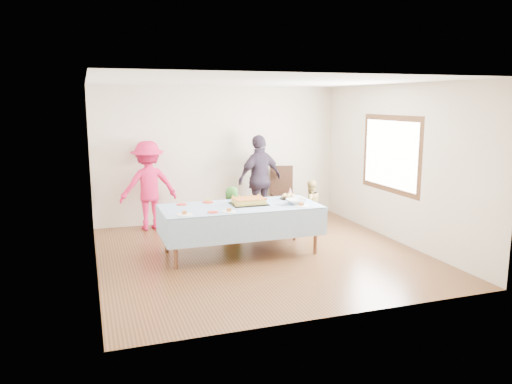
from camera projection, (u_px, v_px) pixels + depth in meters
ground at (260, 254)px, 7.99m from camera, size 5.00×5.00×0.00m
room_walls at (264, 143)px, 7.69m from camera, size 5.04×5.04×2.72m
party_table at (240, 209)px, 7.90m from camera, size 2.50×1.10×0.78m
birthday_cake at (249, 201)px, 7.98m from camera, size 0.57×0.44×0.10m
rolls_tray at (289, 197)px, 8.43m from camera, size 0.30×0.30×0.09m
punch_bowl at (296, 201)px, 8.02m from camera, size 0.32×0.32×0.08m
party_hat at (290, 192)px, 8.60m from camera, size 0.10×0.10×0.17m
fork_pile at (284, 203)px, 7.96m from camera, size 0.24×0.18×0.07m
plate_red_far_a at (182, 204)px, 7.96m from camera, size 0.17×0.17×0.01m
plate_red_far_b at (208, 202)px, 8.14m from camera, size 0.18×0.18×0.01m
plate_red_far_c at (241, 200)px, 8.29m from camera, size 0.17×0.17×0.01m
plate_red_far_d at (262, 199)px, 8.42m from camera, size 0.20×0.20×0.01m
plate_red_near at (213, 212)px, 7.40m from camera, size 0.16×0.16×0.01m
plate_white_left at (184, 214)px, 7.25m from camera, size 0.24×0.24×0.01m
plate_white_mid at (229, 212)px, 7.44m from camera, size 0.21×0.21×0.01m
plate_white_right at (302, 206)px, 7.85m from camera, size 0.23×0.23×0.01m
dining_chair at (283, 190)px, 10.28m from camera, size 0.55×0.55×1.09m
toddler_left at (230, 212)px, 9.24m from camera, size 0.30×0.22×0.76m
toddler_mid at (232, 214)px, 8.68m from camera, size 0.53×0.40×0.96m
toddler_right at (310, 204)px, 9.53m from camera, size 0.47×0.38×0.93m
adult_left at (148, 185)px, 9.42m from camera, size 1.14×0.73×1.68m
adult_right at (260, 179)px, 9.94m from camera, size 1.11×0.75×1.76m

